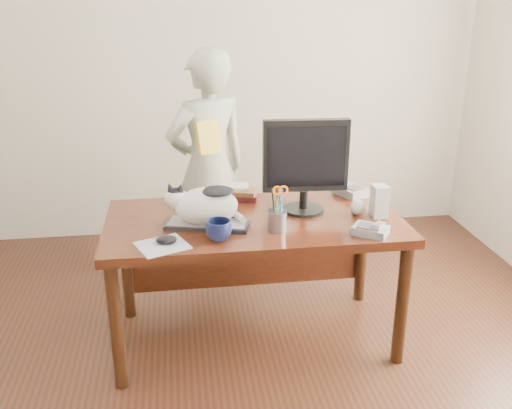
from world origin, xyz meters
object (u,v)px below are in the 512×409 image
object	(u,v)px
pen_cup	(278,218)
mouse	(166,240)
cat	(204,204)
calculator	(351,191)
phone	(371,230)
speaker	(379,201)
coffee_mug	(219,230)
book_stack	(239,193)
monitor	(305,161)
desk	(253,237)
baseball	(358,207)
keyboard	(207,224)
person	(208,169)

from	to	relation	value
pen_cup	mouse	bearing A→B (deg)	-171.26
cat	calculator	xyz separation A→B (m)	(0.90, 0.36, -0.10)
phone	speaker	distance (m)	0.26
cat	coffee_mug	bearing A→B (deg)	-55.69
cat	book_stack	xyz separation A→B (m)	(0.23, 0.40, -0.09)
monitor	calculator	world-z (taller)	monitor
pen_cup	coffee_mug	bearing A→B (deg)	-166.94
speaker	pen_cup	bearing A→B (deg)	-170.33
desk	mouse	xyz separation A→B (m)	(-0.47, -0.34, 0.17)
phone	baseball	xyz separation A→B (m)	(0.01, 0.27, 0.02)
pen_cup	keyboard	bearing A→B (deg)	163.85
phone	calculator	bearing A→B (deg)	118.19
keyboard	cat	distance (m)	0.11
cat	speaker	bearing A→B (deg)	15.68
pen_cup	desk	bearing A→B (deg)	109.91
keyboard	baseball	size ratio (longest dim) A/B	5.50
keyboard	pen_cup	size ratio (longest dim) A/B	1.87
keyboard	mouse	distance (m)	0.28
monitor	book_stack	size ratio (longest dim) A/B	2.17
desk	cat	bearing A→B (deg)	-150.97
cat	monitor	distance (m)	0.60
keyboard	monitor	distance (m)	0.63
keyboard	baseball	xyz separation A→B (m)	(0.83, 0.05, 0.03)
pen_cup	monitor	bearing A→B (deg)	50.45
mouse	calculator	size ratio (longest dim) A/B	0.53
speaker	calculator	bearing A→B (deg)	96.04
cat	calculator	distance (m)	0.98
phone	book_stack	world-z (taller)	book_stack
mouse	book_stack	size ratio (longest dim) A/B	0.50
keyboard	coffee_mug	distance (m)	0.18
book_stack	pen_cup	bearing A→B (deg)	-60.69
cat	coffee_mug	xyz separation A→B (m)	(0.06, -0.18, -0.07)
keyboard	person	bearing A→B (deg)	101.15
monitor	pen_cup	distance (m)	0.38
desk	person	world-z (taller)	person
desk	coffee_mug	size ratio (longest dim) A/B	12.38
person	phone	bearing A→B (deg)	101.32
cat	phone	world-z (taller)	cat
cat	baseball	xyz separation A→B (m)	(0.84, 0.05, -0.08)
monitor	keyboard	bearing A→B (deg)	-163.89
coffee_mug	calculator	bearing A→B (deg)	32.65
monitor	coffee_mug	size ratio (longest dim) A/B	4.05
monitor	phone	world-z (taller)	monitor
coffee_mug	desk	bearing A→B (deg)	56.91
monitor	calculator	bearing A→B (deg)	37.54
coffee_mug	calculator	size ratio (longest dim) A/B	0.57
cat	monitor	bearing A→B (deg)	27.81
desk	monitor	size ratio (longest dim) A/B	3.05
cat	calculator	bearing A→B (deg)	36.99
phone	book_stack	bearing A→B (deg)	169.48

